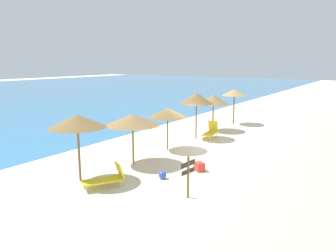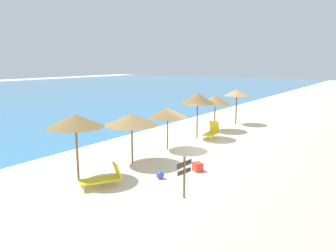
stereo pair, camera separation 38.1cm
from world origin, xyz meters
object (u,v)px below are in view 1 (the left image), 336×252
beach_umbrella_0 (77,121)px  beach_umbrella_1 (133,120)px  lounge_chair_1 (211,131)px  cooler_box (199,167)px  wooden_signpost (188,173)px  lounge_chair_0 (106,178)px  beach_umbrella_2 (167,113)px  beach_umbrella_4 (213,100)px  beach_umbrella_3 (197,98)px  beach_umbrella_5 (234,93)px  beach_ball (162,175)px

beach_umbrella_0 → beach_umbrella_1: size_ratio=1.08×
lounge_chair_1 → cooler_box: bearing=103.7°
wooden_signpost → cooler_box: bearing=25.6°
beach_umbrella_0 → lounge_chair_0: size_ratio=1.61×
beach_umbrella_1 → beach_umbrella_2: size_ratio=1.09×
lounge_chair_0 → beach_umbrella_4: bearing=-53.5°
beach_umbrella_3 → lounge_chair_0: size_ratio=1.71×
beach_umbrella_5 → beach_ball: (-13.49, -2.36, -2.33)m
beach_umbrella_4 → lounge_chair_0: beach_umbrella_4 is taller
beach_umbrella_5 → beach_umbrella_1: bearing=179.8°
cooler_box → beach_umbrella_1: bearing=103.7°
beach_umbrella_1 → lounge_chair_1: (6.83, -0.83, -1.69)m
beach_umbrella_2 → lounge_chair_1: bearing=-13.0°
beach_umbrella_1 → lounge_chair_1: bearing=-6.9°
beach_umbrella_2 → wooden_signpost: size_ratio=1.51×
beach_umbrella_3 → beach_umbrella_4: 2.87m
lounge_chair_0 → wooden_signpost: wooden_signpost is taller
beach_umbrella_0 → wooden_signpost: size_ratio=1.77×
beach_umbrella_5 → wooden_signpost: size_ratio=1.75×
beach_umbrella_1 → lounge_chair_1: 7.08m
lounge_chair_0 → beach_umbrella_3: bearing=-52.7°
cooler_box → beach_umbrella_3: bearing=30.0°
beach_umbrella_0 → beach_umbrella_3: size_ratio=0.94×
beach_umbrella_4 → lounge_chair_1: bearing=-157.1°
beach_umbrella_5 → lounge_chair_0: 15.69m
beach_umbrella_4 → cooler_box: (-8.45, -3.41, -2.05)m
beach_umbrella_2 → wooden_signpost: (-5.20, -4.34, -1.16)m
beach_umbrella_3 → lounge_chair_1: beach_umbrella_3 is taller
beach_umbrella_0 → beach_umbrella_1: beach_umbrella_0 is taller
beach_umbrella_2 → beach_umbrella_5: 9.43m
lounge_chair_0 → lounge_chair_1: (9.84, 0.27, 0.11)m
beach_umbrella_2 → beach_umbrella_1: bearing=-179.4°
beach_umbrella_0 → beach_umbrella_4: beach_umbrella_0 is taller
beach_umbrella_0 → beach_umbrella_1: (3.03, -0.40, -0.34)m
beach_umbrella_3 → beach_umbrella_5: bearing=-0.6°
beach_umbrella_2 → lounge_chair_0: bearing=-169.5°
beach_umbrella_5 → cooler_box: 12.35m
beach_umbrella_2 → beach_umbrella_4: bearing=1.4°
beach_umbrella_1 → beach_umbrella_2: (3.08, 0.03, -0.06)m
beach_umbrella_2 → beach_umbrella_0: bearing=176.6°
beach_umbrella_2 → cooler_box: size_ratio=5.25×
beach_umbrella_0 → beach_umbrella_1: bearing=-7.5°
wooden_signpost → cooler_box: wooden_signpost is taller
wooden_signpost → beach_umbrella_2: bearing=45.0°
beach_umbrella_5 → cooler_box: beach_umbrella_5 is taller
beach_umbrella_4 → lounge_chair_1: (-2.41, -1.02, -1.76)m
cooler_box → beach_ball: bearing=155.4°
beach_umbrella_3 → beach_ball: size_ratio=8.82×
beach_umbrella_2 → cooler_box: beach_umbrella_2 is taller
beach_umbrella_2 → beach_ball: 5.13m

